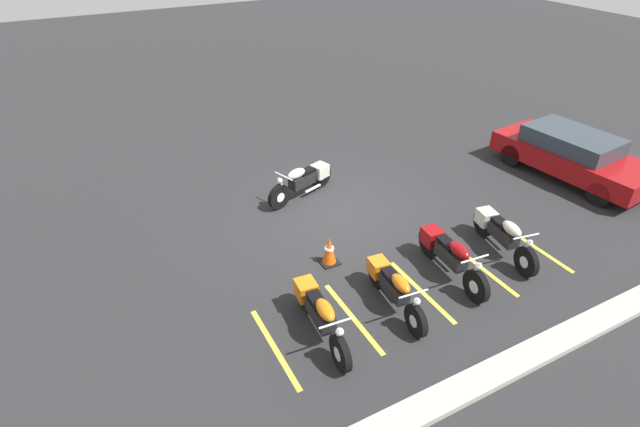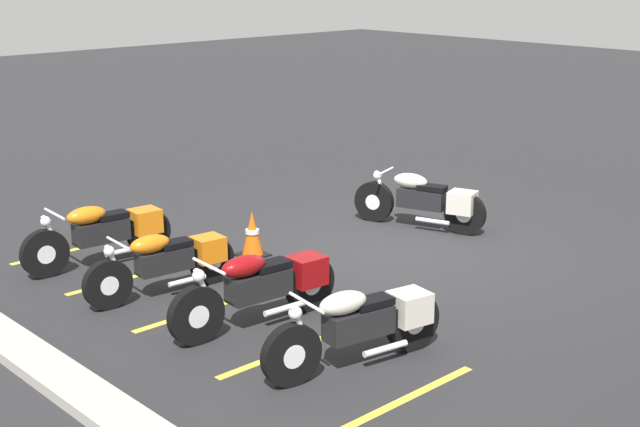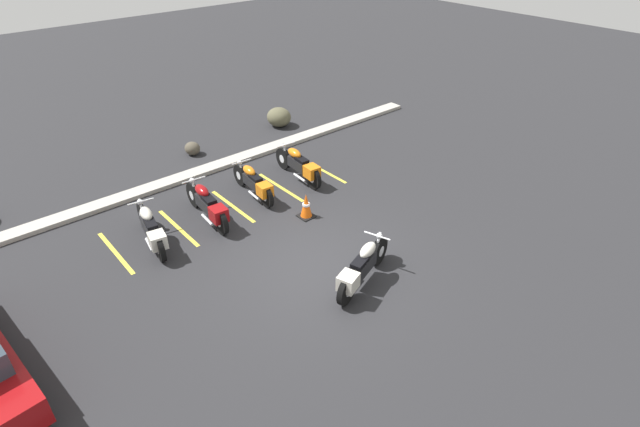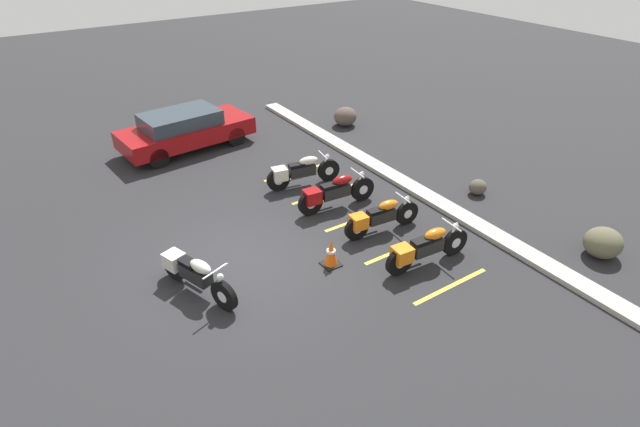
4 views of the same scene
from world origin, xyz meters
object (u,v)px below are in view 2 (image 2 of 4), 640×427
object	(u,v)px
parked_bike_1	(264,285)
parked_bike_3	(106,232)
parked_bike_2	(169,261)
traffic_cone	(252,235)
motorcycle_cream_featured	(425,200)
parked_bike_0	(364,323)

from	to	relation	value
parked_bike_1	parked_bike_3	distance (m)	3.20
parked_bike_2	traffic_cone	size ratio (longest dim) A/B	3.14
motorcycle_cream_featured	parked_bike_2	world-z (taller)	motorcycle_cream_featured
traffic_cone	parked_bike_2	bearing A→B (deg)	104.45
motorcycle_cream_featured	parked_bike_0	bearing A→B (deg)	104.30
parked_bike_3	motorcycle_cream_featured	bearing A→B (deg)	161.16
motorcycle_cream_featured	parked_bike_1	distance (m)	4.52
parked_bike_0	parked_bike_1	bearing A→B (deg)	-77.33
parked_bike_0	parked_bike_2	world-z (taller)	parked_bike_0
parked_bike_1	parked_bike_3	world-z (taller)	parked_bike_1
parked_bike_0	parked_bike_1	world-z (taller)	parked_bike_1
parked_bike_1	parked_bike_2	xyz separation A→B (m)	(1.60, 0.26, -0.04)
parked_bike_1	parked_bike_0	bearing A→B (deg)	97.18
parked_bike_0	traffic_cone	bearing A→B (deg)	-101.20
parked_bike_0	traffic_cone	xyz separation A→B (m)	(3.61, -1.40, -0.15)
parked_bike_3	traffic_cone	distance (m)	2.07
motorcycle_cream_featured	parked_bike_2	bearing A→B (deg)	66.59
traffic_cone	parked_bike_0	bearing A→B (deg)	158.80
parked_bike_3	traffic_cone	world-z (taller)	parked_bike_3
parked_bike_2	parked_bike_3	size ratio (longest dim) A/B	0.95
motorcycle_cream_featured	parked_bike_0	size ratio (longest dim) A/B	0.97
parked_bike_0	parked_bike_1	distance (m)	1.57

